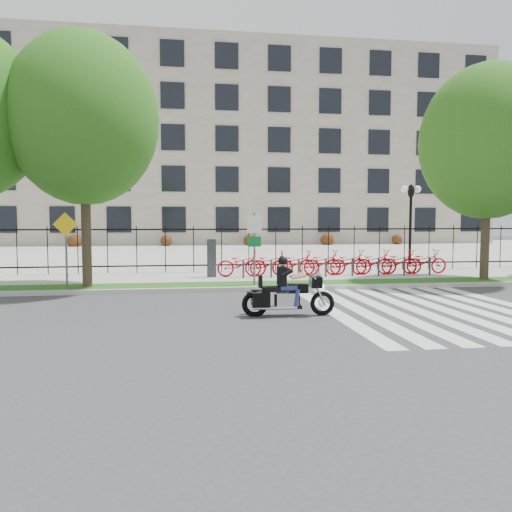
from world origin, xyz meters
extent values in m
plane|color=#37373A|center=(0.00, 0.00, 0.00)|extent=(120.00, 120.00, 0.00)
cube|color=#B4B1A9|center=(0.00, 4.10, 0.07)|extent=(60.00, 0.20, 0.15)
cube|color=#265415|center=(0.00, 4.95, 0.07)|extent=(60.00, 1.50, 0.15)
cube|color=#A6A39B|center=(0.00, 7.45, 0.07)|extent=(60.00, 3.50, 0.15)
cube|color=#A6A39B|center=(0.00, 25.00, 0.05)|extent=(80.00, 34.00, 0.10)
cube|color=gray|center=(0.00, 45.00, 10.00)|extent=(60.00, 20.00, 20.00)
cylinder|color=black|center=(10.00, 12.00, 2.00)|extent=(0.14, 0.14, 4.00)
cylinder|color=black|center=(10.00, 12.00, 3.90)|extent=(0.06, 0.70, 0.70)
sphere|color=white|center=(9.65, 12.00, 4.00)|extent=(0.36, 0.36, 0.36)
sphere|color=white|center=(10.35, 12.00, 4.00)|extent=(0.36, 0.36, 0.36)
cylinder|color=#37291E|center=(-4.85, 4.95, 2.19)|extent=(0.32, 0.32, 4.08)
ellipsoid|color=#1E5A14|center=(-4.85, 4.95, 5.71)|extent=(4.92, 4.92, 5.66)
cylinder|color=#37291E|center=(9.64, 4.95, 1.98)|extent=(0.32, 0.32, 3.66)
ellipsoid|color=#1E5A14|center=(9.64, 4.95, 5.31)|extent=(5.01, 5.01, 5.76)
cube|color=#2D2D33|center=(-0.54, 7.20, 0.90)|extent=(0.35, 0.25, 1.50)
imported|color=#C8000A|center=(0.66, 7.20, 0.66)|extent=(1.96, 0.68, 1.03)
cylinder|color=#2D2D33|center=(0.66, 6.70, 0.50)|extent=(0.08, 0.08, 0.70)
imported|color=#C8000A|center=(1.76, 7.20, 0.66)|extent=(1.96, 0.68, 1.03)
cylinder|color=#2D2D33|center=(1.76, 6.70, 0.50)|extent=(0.08, 0.08, 0.70)
imported|color=#C8000A|center=(2.86, 7.20, 0.66)|extent=(1.96, 0.68, 1.03)
cylinder|color=#2D2D33|center=(2.86, 6.70, 0.50)|extent=(0.08, 0.08, 0.70)
imported|color=#C8000A|center=(3.96, 7.20, 0.66)|extent=(1.96, 0.68, 1.03)
cylinder|color=#2D2D33|center=(3.96, 6.70, 0.50)|extent=(0.08, 0.08, 0.70)
imported|color=#C8000A|center=(5.06, 7.20, 0.66)|extent=(1.96, 0.68, 1.03)
cylinder|color=#2D2D33|center=(5.06, 6.70, 0.50)|extent=(0.08, 0.08, 0.70)
imported|color=#C8000A|center=(6.16, 7.20, 0.66)|extent=(1.96, 0.68, 1.03)
cylinder|color=#2D2D33|center=(6.16, 6.70, 0.50)|extent=(0.08, 0.08, 0.70)
imported|color=#C8000A|center=(7.26, 7.20, 0.66)|extent=(1.96, 0.68, 1.03)
cylinder|color=#2D2D33|center=(7.26, 6.70, 0.50)|extent=(0.08, 0.08, 0.70)
imported|color=#C8000A|center=(8.36, 7.20, 0.66)|extent=(1.96, 0.68, 1.03)
cylinder|color=#2D2D33|center=(8.36, 6.70, 0.50)|extent=(0.08, 0.08, 0.70)
cylinder|color=#59595B|center=(0.79, 4.60, 1.40)|extent=(0.07, 0.07, 2.50)
cube|color=white|center=(0.79, 4.56, 2.25)|extent=(0.50, 0.03, 0.60)
cube|color=#0C6626|center=(0.79, 4.56, 1.65)|extent=(0.45, 0.03, 0.35)
cylinder|color=#59595B|center=(-5.43, 4.60, 1.35)|extent=(0.07, 0.07, 2.40)
cube|color=yellow|center=(-5.43, 4.56, 2.25)|extent=(0.78, 0.03, 0.78)
torus|color=black|center=(1.79, -0.45, 0.30)|extent=(0.62, 0.16, 0.61)
torus|color=black|center=(0.11, -0.33, 0.30)|extent=(0.66, 0.18, 0.65)
cube|color=black|center=(1.61, -0.43, 0.84)|extent=(0.30, 0.51, 0.27)
cube|color=#26262B|center=(1.68, -0.44, 1.05)|extent=(0.16, 0.45, 0.27)
cube|color=silver|center=(0.90, -0.38, 0.40)|extent=(0.55, 0.34, 0.36)
cube|color=black|center=(1.17, -0.40, 0.69)|extent=(0.51, 0.34, 0.23)
cube|color=black|center=(0.59, -0.36, 0.68)|extent=(0.64, 0.36, 0.12)
cube|color=black|center=(0.24, -0.34, 0.87)|extent=(0.11, 0.31, 0.30)
cube|color=black|center=(0.22, -0.60, 0.44)|extent=(0.45, 0.17, 0.36)
cube|color=black|center=(0.26, -0.07, 0.44)|extent=(0.45, 0.17, 0.36)
cube|color=black|center=(0.77, -0.37, 1.00)|extent=(0.24, 0.37, 0.46)
sphere|color=tan|center=(0.80, -0.38, 1.33)|extent=(0.20, 0.20, 0.20)
sphere|color=black|center=(0.80, -0.38, 1.37)|extent=(0.24, 0.24, 0.24)
camera|label=1|loc=(-1.62, -12.40, 2.35)|focal=35.00mm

